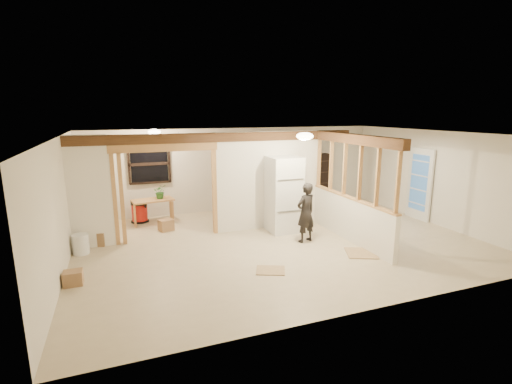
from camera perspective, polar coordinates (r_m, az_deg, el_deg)
name	(u,v)px	position (r m, az deg, el deg)	size (l,w,h in m)	color
floor	(280,242)	(8.76, 3.77, -7.72)	(9.00, 6.50, 0.01)	beige
ceiling	(282,134)	(8.24, 4.01, 8.87)	(9.00, 6.50, 0.01)	white
wall_back	(237,169)	(11.40, -2.88, 3.52)	(9.00, 0.01, 2.50)	silver
wall_front	(373,233)	(5.72, 17.52, -6.03)	(9.00, 0.01, 2.50)	silver
wall_left	(59,208)	(7.76, -28.01, -2.13)	(0.01, 6.50, 2.50)	silver
wall_right	(434,178)	(11.04, 25.70, 2.01)	(0.01, 6.50, 2.50)	silver
partition_left_stub	(90,193)	(8.88, -24.22, -0.09)	(0.90, 0.12, 2.50)	silver
partition_center	(269,180)	(9.57, 2.01, 1.83)	(2.80, 0.12, 2.50)	silver
doorway_frame	(167,194)	(8.95, -13.56, -0.23)	(2.46, 0.14, 2.20)	tan
header_beam_back	(223,137)	(9.04, -5.05, 8.39)	(7.00, 0.18, 0.22)	#53331C
header_beam_right	(354,139)	(8.70, 14.84, 7.88)	(0.18, 3.30, 0.22)	#53331C
pony_wall	(349,219)	(9.03, 14.19, -4.08)	(0.12, 3.20, 1.00)	silver
stud_partition	(352,171)	(8.78, 14.58, 3.20)	(0.14, 3.20, 1.32)	tan
window_back	(149,164)	(10.78, -16.07, 4.16)	(1.12, 0.10, 1.10)	black
french_door	(420,184)	(11.30, 23.86, 1.10)	(0.12, 0.86, 2.00)	white
ceiling_dome_main	(305,136)	(7.93, 7.52, 8.51)	(0.36, 0.36, 0.16)	#FFEABF
ceiling_dome_util	(154,132)	(9.84, -15.38, 8.91)	(0.32, 0.32, 0.14)	#FFEABF
hanging_bulb	(179,145)	(9.23, -11.74, 7.02)	(0.07, 0.07, 0.07)	#FFD88C
refrigerator	(284,194)	(9.32, 4.30, -0.37)	(0.78, 0.76, 1.90)	white
woman	(306,213)	(8.64, 7.66, -3.16)	(0.51, 0.34, 1.40)	black
work_table	(153,211)	(10.43, -15.52, -2.88)	(1.07, 0.53, 0.67)	tan
potted_plant	(160,192)	(10.34, -14.52, 0.06)	(0.35, 0.30, 0.39)	#2B622F
shop_vac	(140,211)	(10.65, -17.48, -2.83)	(0.48, 0.48, 0.62)	#A5150E
bookshelf	(316,179)	(12.35, 9.25, 2.03)	(0.82, 0.27, 1.64)	black
bucket	(81,244)	(8.82, -25.38, -7.27)	(0.34, 0.34, 0.43)	white
box_util_a	(166,225)	(9.78, -13.68, -4.96)	(0.34, 0.29, 0.29)	#986F49
box_util_b	(99,238)	(9.26, -23.04, -6.53)	(0.34, 0.34, 0.32)	#986F49
box_front	(73,278)	(7.41, -26.32, -11.77)	(0.32, 0.26, 0.26)	#986F49
floor_panel_near	(361,253)	(8.37, 15.87, -9.03)	(0.62, 0.62, 0.02)	tan
floor_panel_far	(271,270)	(7.26, 2.26, -11.95)	(0.54, 0.44, 0.02)	tan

